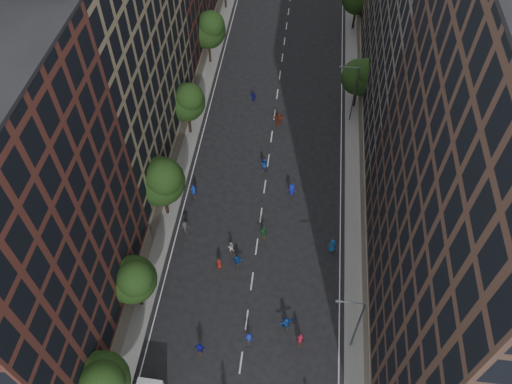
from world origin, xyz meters
TOP-DOWN VIEW (x-y plane):
  - ground at (0.00, 40.00)m, footprint 240.00×240.00m
  - sidewalk_left at (-12.00, 47.50)m, footprint 4.00×105.00m
  - sidewalk_right at (12.00, 47.50)m, footprint 4.00×105.00m
  - bldg_left_a at (-19.00, 11.00)m, footprint 14.00×22.00m
  - bldg_left_b at (-19.00, 35.00)m, footprint 14.00×26.00m
  - bldg_right_a at (19.00, 15.00)m, footprint 14.00×30.00m
  - bldg_right_b at (19.00, 44.00)m, footprint 14.00×28.00m
  - tree_left_0 at (-11.01, 3.85)m, footprint 5.20×5.20m
  - tree_left_1 at (-11.02, 13.86)m, footprint 4.80×4.80m
  - tree_left_2 at (-10.99, 25.83)m, footprint 5.60×5.60m
  - tree_left_3 at (-11.02, 39.85)m, footprint 5.00×5.00m
  - tree_left_4 at (-11.00, 55.84)m, footprint 5.40×5.40m
  - tree_right_a at (11.38, 47.85)m, footprint 5.00×5.00m
  - streetlamp_near at (10.37, 12.00)m, footprint 2.64×0.22m
  - streetlamp_far at (10.37, 45.00)m, footprint 2.64×0.22m
  - skater_3 at (0.53, 11.22)m, footprint 0.98×0.57m
  - skater_4 at (-4.10, 9.61)m, footprint 1.11×0.46m
  - skater_5 at (4.09, 13.18)m, footprint 1.80×1.19m
  - skater_6 at (-3.78, 19.31)m, footprint 0.83×0.62m
  - skater_7 at (5.56, 11.62)m, footprint 0.74×0.52m
  - skater_8 at (-2.82, 21.59)m, footprint 0.80×0.65m
  - skater_9 at (-8.50, 23.63)m, footprint 1.26×0.96m
  - skater_10 at (0.65, 23.92)m, footprint 1.20×0.83m
  - skater_11 at (-1.82, 19.91)m, footprint 1.54×0.66m
  - skater_12 at (8.50, 22.96)m, footprint 1.08×0.86m
  - skater_13 at (-8.50, 28.98)m, footprint 0.82×0.68m
  - skater_14 at (-0.37, 34.30)m, footprint 1.13×1.02m
  - skater_15 at (3.41, 30.48)m, footprint 1.35×0.91m
  - skater_16 at (-3.31, 47.38)m, footprint 1.04×0.58m
  - skater_17 at (0.74, 43.02)m, footprint 1.80×0.59m

SIDE VIEW (x-z plane):
  - ground at x=0.00m, z-range 0.00..0.00m
  - sidewalk_left at x=-12.00m, z-range 0.00..0.15m
  - sidewalk_right at x=12.00m, z-range 0.00..0.15m
  - skater_3 at x=0.53m, z-range 0.00..1.50m
  - skater_6 at x=-3.78m, z-range 0.00..1.54m
  - skater_8 at x=-2.82m, z-range 0.00..1.54m
  - skater_11 at x=-1.82m, z-range 0.00..1.61m
  - skater_16 at x=-3.31m, z-range 0.00..1.68m
  - skater_9 at x=-8.50m, z-range 0.00..1.73m
  - skater_5 at x=4.09m, z-range 0.00..1.86m
  - skater_10 at x=0.65m, z-range 0.00..1.88m
  - skater_4 at x=-4.10m, z-range 0.00..1.89m
  - skater_14 at x=-0.37m, z-range 0.00..1.90m
  - skater_12 at x=8.50m, z-range 0.00..1.92m
  - skater_13 at x=-8.50m, z-range 0.00..1.93m
  - skater_17 at x=0.74m, z-range 0.00..1.93m
  - skater_15 at x=3.41m, z-range 0.00..1.94m
  - skater_7 at x=5.56m, z-range 0.00..1.94m
  - streetlamp_near at x=10.37m, z-range 0.64..9.70m
  - streetlamp_far at x=10.37m, z-range 0.64..9.70m
  - tree_left_1 at x=-11.02m, z-range 1.45..9.66m
  - tree_right_a at x=11.38m, z-range 1.43..9.83m
  - tree_left_3 at x=-11.02m, z-range 1.53..10.11m
  - tree_left_0 at x=-11.01m, z-range 1.54..10.37m
  - tree_left_4 at x=-11.00m, z-range 1.56..10.63m
  - tree_left_2 at x=-10.99m, z-range 1.63..11.08m
  - bldg_left_a at x=-19.00m, z-range 0.00..30.00m
  - bldg_right_b at x=19.00m, z-range 0.00..33.00m
  - bldg_left_b at x=-19.00m, z-range 0.00..34.00m
  - bldg_right_a at x=19.00m, z-range 0.00..36.00m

